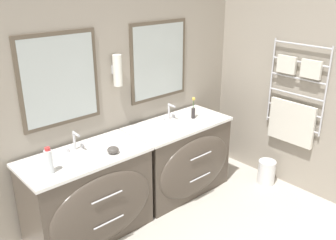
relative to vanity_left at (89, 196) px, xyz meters
The scene contains 10 objects.
wall_back 0.99m from the vanity_left, 67.22° to the left, with size 5.56×0.17×2.60m.
wall_right 2.48m from the vanity_left, 21.50° to the right, with size 0.13×4.26×2.60m.
vanity_left is the anchor object (origin of this frame).
vanity_right 1.10m from the vanity_left, ahead, with size 1.09×0.62×0.79m.
faucet_left 0.50m from the vanity_left, 90.00° to the left, with size 0.17×0.11×0.17m.
faucet_right 1.21m from the vanity_left, ahead, with size 0.17×0.11×0.17m.
toiletry_bottle 0.60m from the vanity_left, behind, with size 0.06×0.06×0.21m.
amenity_bowl 0.48m from the vanity_left, 25.66° to the right, with size 0.10×0.10×0.06m.
flower_vase 1.40m from the vanity_left, ahead, with size 0.04×0.04×0.23m.
waste_bin 2.02m from the vanity_left, 15.68° to the right, with size 0.20×0.20×0.28m.
Camera 1 is at (-1.51, -0.73, 2.22)m, focal length 40.00 mm.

